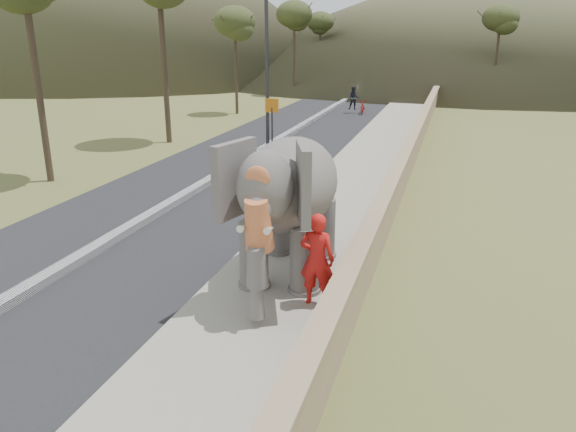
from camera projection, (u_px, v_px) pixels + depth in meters
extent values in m
plane|color=olive|center=(289.00, 277.00, 12.52)|extent=(160.00, 160.00, 0.00)
cube|color=black|center=(242.00, 164.00, 22.97)|extent=(7.00, 120.00, 0.03)
cube|color=black|center=(242.00, 162.00, 22.94)|extent=(0.35, 120.00, 0.22)
cube|color=#9E9687|center=(363.00, 171.00, 21.59)|extent=(3.00, 120.00, 0.15)
cube|color=tan|center=(407.00, 162.00, 20.99)|extent=(0.30, 120.00, 1.10)
cylinder|color=#2E2E33|center=(267.00, 59.00, 24.79)|extent=(0.16, 0.16, 8.00)
cylinder|color=#2D2D33|center=(272.00, 131.00, 24.82)|extent=(0.08, 0.08, 2.00)
cube|color=orange|center=(272.00, 105.00, 24.47)|extent=(0.60, 0.05, 0.60)
cone|color=brown|center=(480.00, 15.00, 72.59)|extent=(80.00, 80.00, 14.00)
imported|color=red|center=(317.00, 259.00, 10.71)|extent=(0.68, 0.44, 1.86)
imported|color=maroon|center=(363.00, 107.00, 36.51)|extent=(0.84, 1.83, 0.93)
imported|color=black|center=(354.00, 98.00, 36.50)|extent=(0.81, 0.67, 1.52)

